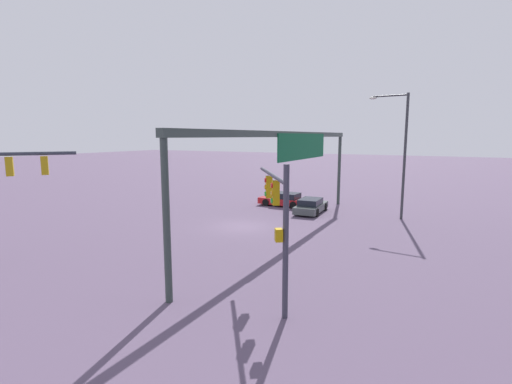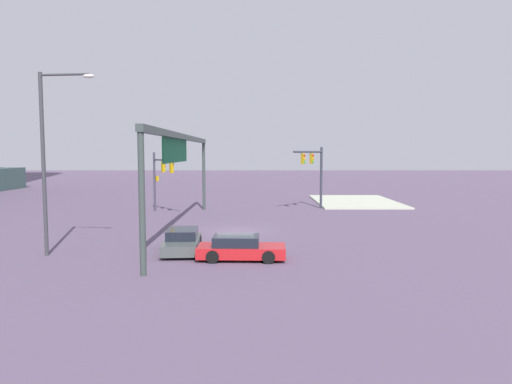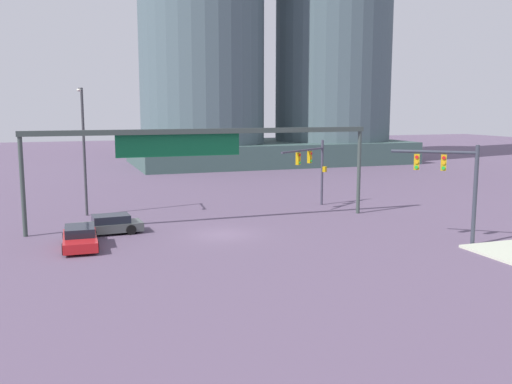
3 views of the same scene
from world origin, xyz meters
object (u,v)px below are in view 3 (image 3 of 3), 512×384
Objects in this scene: traffic_signal_opposite_side at (454,177)px; streetlamp_curved_arm at (84,143)px; sedan_car_approaching at (108,225)px; sedan_car_waiting_far at (80,238)px; traffic_signal_near_corner at (312,163)px.

streetlamp_curved_arm is (-19.92, 16.12, 1.44)m from traffic_signal_opposite_side.
sedan_car_approaching is (-18.92, 9.50, -3.43)m from traffic_signal_opposite_side.
sedan_car_waiting_far is at bearing 20.83° from traffic_signal_opposite_side.
traffic_signal_near_corner is 1.20× the size of sedan_car_approaching.
sedan_car_approaching is (-16.37, -4.39, -3.07)m from traffic_signal_near_corner.
streetlamp_curved_arm reaches higher than traffic_signal_near_corner.
traffic_signal_near_corner is at bearing 114.20° from sedan_car_waiting_far.
streetlamp_curved_arm reaches higher than traffic_signal_opposite_side.
streetlamp_curved_arm is 8.28m from sedan_car_approaching.
streetlamp_curved_arm is (-17.36, 2.23, 1.80)m from traffic_signal_near_corner.
streetlamp_curved_arm is at bearing -1.32° from traffic_signal_opposite_side.
streetlamp_curved_arm reaches higher than sedan_car_waiting_far.
sedan_car_waiting_far is at bearing -11.95° from traffic_signal_near_corner.
traffic_signal_near_corner reaches higher than sedan_car_approaching.
sedan_car_approaching is at bearing -19.55° from traffic_signal_near_corner.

